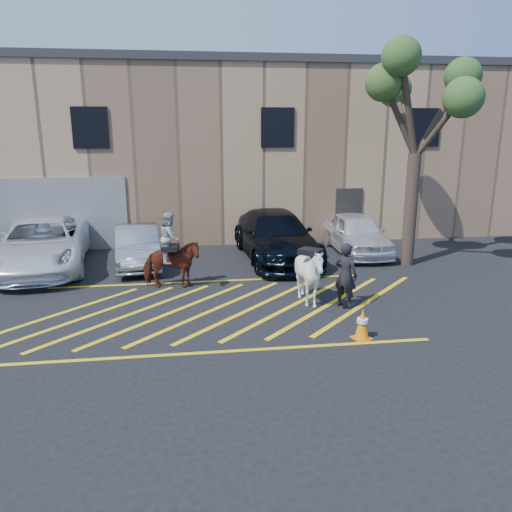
{
  "coord_description": "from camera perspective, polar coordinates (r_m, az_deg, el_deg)",
  "views": [
    {
      "loc": [
        -0.55,
        -12.6,
        4.72
      ],
      "look_at": [
        1.22,
        0.2,
        1.3
      ],
      "focal_mm": 35.0,
      "sensor_mm": 36.0,
      "label": 1
    }
  ],
  "objects": [
    {
      "name": "car_blue_suv",
      "position": [
        17.93,
        2.26,
        2.3
      ],
      "size": [
        2.73,
        5.93,
        1.68
      ],
      "primitive_type": "imported",
      "rotation": [
        0.0,
        0.0,
        0.07
      ],
      "color": "black",
      "rests_on": "ground"
    },
    {
      "name": "car_white_suv",
      "position": [
        19.18,
        11.42,
        2.56
      ],
      "size": [
        1.82,
        4.4,
        1.49
      ],
      "primitive_type": "imported",
      "rotation": [
        0.0,
        0.0,
        -0.01
      ],
      "color": "white",
      "rests_on": "ground"
    },
    {
      "name": "traffic_cone",
      "position": [
        11.6,
        12.05,
        -7.57
      ],
      "size": [
        0.49,
        0.49,
        0.73
      ],
      "color": "orange",
      "rests_on": "ground"
    },
    {
      "name": "warehouse",
      "position": [
        24.63,
        -6.78,
        12.23
      ],
      "size": [
        32.42,
        10.2,
        7.3
      ],
      "color": "tan",
      "rests_on": "ground"
    },
    {
      "name": "handler",
      "position": [
        13.35,
        10.21,
        -2.17
      ],
      "size": [
        0.75,
        0.75,
        1.75
      ],
      "primitive_type": "imported",
      "rotation": [
        0.0,
        0.0,
        2.36
      ],
      "color": "black",
      "rests_on": "ground"
    },
    {
      "name": "hatching_zone",
      "position": [
        13.19,
        -4.99,
        -6.18
      ],
      "size": [
        12.6,
        5.12,
        0.01
      ],
      "color": "yellow",
      "rests_on": "ground"
    },
    {
      "name": "car_silver_sedan",
      "position": [
        17.65,
        -13.39,
        1.14
      ],
      "size": [
        1.87,
        4.2,
        1.34
      ],
      "primitive_type": "imported",
      "rotation": [
        0.0,
        0.0,
        0.11
      ],
      "color": "gray",
      "rests_on": "ground"
    },
    {
      "name": "mounted_bay",
      "position": [
        14.84,
        -9.69,
        -0.22
      ],
      "size": [
        1.81,
        1.0,
        2.28
      ],
      "color": "maroon",
      "rests_on": "ground"
    },
    {
      "name": "ground",
      "position": [
        13.47,
        -5.06,
        -5.75
      ],
      "size": [
        90.0,
        90.0,
        0.0
      ],
      "primitive_type": "plane",
      "color": "black",
      "rests_on": "ground"
    },
    {
      "name": "tree",
      "position": [
        17.55,
        18.19,
        17.29
      ],
      "size": [
        3.99,
        4.37,
        7.31
      ],
      "color": "#4C3D2E",
      "rests_on": "ground"
    },
    {
      "name": "saddled_white",
      "position": [
        13.36,
        6.16,
        -2.16
      ],
      "size": [
        1.99,
        2.01,
        1.66
      ],
      "color": "silver",
      "rests_on": "ground"
    },
    {
      "name": "car_white_pickup",
      "position": [
        18.15,
        -23.27,
        1.24
      ],
      "size": [
        3.46,
        6.3,
        1.67
      ],
      "primitive_type": "imported",
      "rotation": [
        0.0,
        0.0,
        0.12
      ],
      "color": "white",
      "rests_on": "ground"
    }
  ]
}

